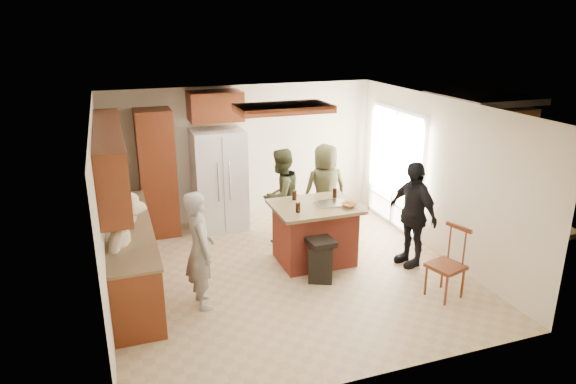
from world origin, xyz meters
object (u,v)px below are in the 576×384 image
object	(u,v)px
trash_bin	(321,259)
spindle_chair	(447,266)
person_front_left	(200,250)
person_behind_left	(281,196)
person_behind_right	(325,189)
person_counter	(128,252)
person_side_right	(412,214)
kitchen_island	(315,233)
refrigerator	(219,180)

from	to	relation	value
trash_bin	spindle_chair	xyz separation A→B (m)	(1.42, -0.99, 0.13)
person_front_left	person_behind_left	distance (m)	2.35
person_front_left	person_behind_right	bearing A→B (deg)	-58.46
spindle_chair	person_counter	bearing A→B (deg)	164.77
person_side_right	spindle_chair	distance (m)	1.10
person_side_right	kitchen_island	bearing A→B (deg)	-122.64
person_side_right	refrigerator	bearing A→B (deg)	-144.60
person_front_left	person_behind_left	bearing A→B (deg)	-48.34
person_front_left	person_counter	world-z (taller)	person_counter
person_counter	spindle_chair	xyz separation A→B (m)	(4.04, -1.10, -0.34)
kitchen_island	trash_bin	size ratio (longest dim) A/B	2.03
spindle_chair	person_behind_right	bearing A→B (deg)	104.14
person_counter	refrigerator	size ratio (longest dim) A/B	0.88
trash_bin	person_behind_left	bearing A→B (deg)	92.92
person_behind_right	spindle_chair	distance (m)	2.72
person_behind_left	person_side_right	bearing A→B (deg)	105.55
person_counter	kitchen_island	bearing A→B (deg)	-61.83
refrigerator	person_behind_left	bearing A→B (deg)	-46.70
person_counter	trash_bin	bearing A→B (deg)	-74.35
person_counter	refrigerator	world-z (taller)	refrigerator
person_behind_right	person_behind_left	bearing A→B (deg)	7.52
person_counter	kitchen_island	size ratio (longest dim) A/B	1.24
person_side_right	refrigerator	size ratio (longest dim) A/B	0.91
person_counter	person_side_right	bearing A→B (deg)	-73.02
person_behind_left	kitchen_island	world-z (taller)	person_behind_left
kitchen_island	spindle_chair	bearing A→B (deg)	-51.54
person_side_right	trash_bin	world-z (taller)	person_side_right
trash_bin	spindle_chair	size ratio (longest dim) A/B	0.63
spindle_chair	kitchen_island	bearing A→B (deg)	128.46
trash_bin	person_behind_right	bearing A→B (deg)	64.96
person_behind_right	kitchen_island	xyz separation A→B (m)	(-0.61, -1.02, -0.33)
person_front_left	person_side_right	bearing A→B (deg)	-90.64
person_front_left	spindle_chair	distance (m)	3.30
person_behind_right	person_side_right	size ratio (longest dim) A/B	0.98
person_behind_left	kitchen_island	distance (m)	1.02
person_counter	person_behind_right	bearing A→B (deg)	-47.84
person_behind_right	refrigerator	distance (m)	1.88
refrigerator	person_front_left	bearing A→B (deg)	-107.59
refrigerator	trash_bin	bearing A→B (deg)	-69.20
person_counter	kitchen_island	distance (m)	2.83
person_behind_left	person_counter	distance (m)	2.92
spindle_chair	person_behind_left	bearing A→B (deg)	120.53
person_behind_left	person_side_right	distance (m)	2.19
person_counter	spindle_chair	world-z (taller)	person_counter
person_behind_left	kitchen_island	xyz separation A→B (m)	(0.23, -0.94, -0.33)
person_behind_left	spindle_chair	distance (m)	2.97
person_behind_right	trash_bin	distance (m)	1.86
person_behind_right	refrigerator	xyz separation A→B (m)	(-1.69, 0.82, 0.10)
person_front_left	trash_bin	xyz separation A→B (m)	(1.74, 0.11, -0.47)
person_behind_right	kitchen_island	size ratio (longest dim) A/B	1.25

